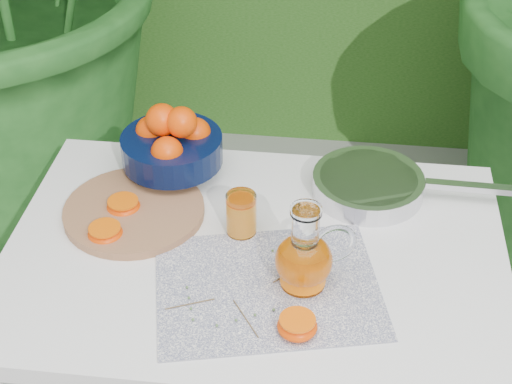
# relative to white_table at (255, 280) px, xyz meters

# --- Properties ---
(white_table) EXTENTS (1.00, 0.70, 0.75)m
(white_table) POSITION_rel_white_table_xyz_m (0.00, 0.00, 0.00)
(white_table) COLOR white
(white_table) RESTS_ON ground
(placemat) EXTENTS (0.48, 0.41, 0.00)m
(placemat) POSITION_rel_white_table_xyz_m (0.04, -0.10, 0.08)
(placemat) COLOR #0B1242
(placemat) RESTS_ON white_table
(cutting_board) EXTENTS (0.34, 0.34, 0.02)m
(cutting_board) POSITION_rel_white_table_xyz_m (-0.27, 0.08, 0.09)
(cutting_board) COLOR #905E41
(cutting_board) RESTS_ON white_table
(fruit_bowl) EXTENTS (0.23, 0.23, 0.18)m
(fruit_bowl) POSITION_rel_white_table_xyz_m (-0.21, 0.24, 0.16)
(fruit_bowl) COLOR black
(fruit_bowl) RESTS_ON white_table
(juice_pitcher) EXTENTS (0.16, 0.13, 0.18)m
(juice_pitcher) POSITION_rel_white_table_xyz_m (0.10, -0.09, 0.15)
(juice_pitcher) COLOR white
(juice_pitcher) RESTS_ON white_table
(juice_tumbler) EXTENTS (0.07, 0.07, 0.09)m
(juice_tumbler) POSITION_rel_white_table_xyz_m (-0.03, 0.05, 0.13)
(juice_tumbler) COLOR white
(juice_tumbler) RESTS_ON white_table
(saute_pan) EXTENTS (0.43, 0.25, 0.05)m
(saute_pan) POSITION_rel_white_table_xyz_m (0.22, 0.22, 0.11)
(saute_pan) COLOR silver
(saute_pan) RESTS_ON white_table
(orange_halves) EXTENTS (0.50, 0.39, 0.04)m
(orange_halves) POSITION_rel_white_table_xyz_m (-0.16, -0.04, 0.10)
(orange_halves) COLOR #FF4502
(orange_halves) RESTS_ON white_table
(thyme_sprigs) EXTENTS (0.28, 0.23, 0.01)m
(thyme_sprigs) POSITION_rel_white_table_xyz_m (0.00, -0.13, 0.09)
(thyme_sprigs) COLOR brown
(thyme_sprigs) RESTS_ON white_table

